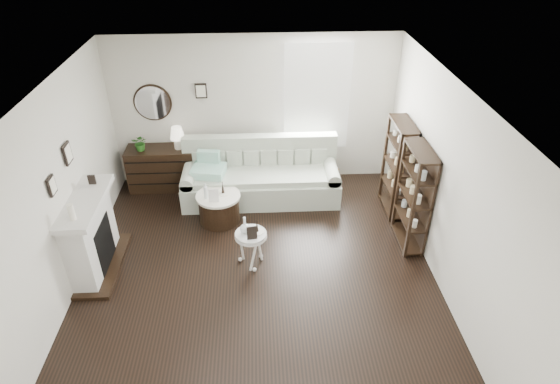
{
  "coord_description": "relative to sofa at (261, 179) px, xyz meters",
  "views": [
    {
      "loc": [
        0.05,
        -5.02,
        4.58
      ],
      "look_at": [
        0.36,
        0.8,
        0.87
      ],
      "focal_mm": 30.0,
      "sensor_mm": 36.0,
      "label": 1
    }
  ],
  "objects": [
    {
      "name": "room",
      "position": [
        0.65,
        0.62,
        1.25
      ],
      "size": [
        5.5,
        5.5,
        5.5
      ],
      "color": "black",
      "rests_on": "ground"
    },
    {
      "name": "fireplace",
      "position": [
        -2.4,
        -1.78,
        0.19
      ],
      "size": [
        0.5,
        1.4,
        1.84
      ],
      "color": "silver",
      "rests_on": "ground"
    },
    {
      "name": "shelf_unit_far",
      "position": [
        2.25,
        -0.53,
        0.45
      ],
      "size": [
        0.3,
        0.8,
        1.6
      ],
      "color": "black",
      "rests_on": "ground"
    },
    {
      "name": "shelf_unit_near",
      "position": [
        2.25,
        -1.43,
        0.45
      ],
      "size": [
        0.3,
        0.8,
        1.6
      ],
      "color": "black",
      "rests_on": "ground"
    },
    {
      "name": "sofa",
      "position": [
        0.0,
        0.0,
        0.0
      ],
      "size": [
        2.71,
        0.94,
        1.05
      ],
      "color": "#A5AE9B",
      "rests_on": "ground"
    },
    {
      "name": "quilt",
      "position": [
        -0.89,
        -0.14,
        0.26
      ],
      "size": [
        0.62,
        0.54,
        0.14
      ],
      "primitive_type": "cube",
      "rotation": [
        0.0,
        0.0,
        -0.17
      ],
      "color": "#217C5E",
      "rests_on": "sofa"
    },
    {
      "name": "suitcase",
      "position": [
        1.12,
        0.22,
        -0.15
      ],
      "size": [
        0.62,
        0.39,
        0.39
      ],
      "primitive_type": "cube",
      "rotation": [
        0.0,
        0.0,
        -0.35
      ],
      "color": "brown",
      "rests_on": "ground"
    },
    {
      "name": "dresser",
      "position": [
        -1.78,
        0.39,
        0.05
      ],
      "size": [
        1.19,
        0.51,
        0.79
      ],
      "color": "black",
      "rests_on": "ground"
    },
    {
      "name": "table_lamp",
      "position": [
        -1.43,
        0.39,
        0.65
      ],
      "size": [
        0.27,
        0.27,
        0.4
      ],
      "primitive_type": null,
      "rotation": [
        0.0,
        0.0,
        0.06
      ],
      "color": "silver",
      "rests_on": "dresser"
    },
    {
      "name": "potted_plant",
      "position": [
        -2.08,
        0.34,
        0.59
      ],
      "size": [
        0.28,
        0.25,
        0.3
      ],
      "primitive_type": "imported",
      "rotation": [
        0.0,
        0.0,
        -0.06
      ],
      "color": "#24601B",
      "rests_on": "dresser"
    },
    {
      "name": "drum_table",
      "position": [
        -0.7,
        -0.73,
        -0.1
      ],
      "size": [
        0.72,
        0.72,
        0.5
      ],
      "rotation": [
        0.0,
        0.0,
        0.12
      ],
      "color": "black",
      "rests_on": "ground"
    },
    {
      "name": "pedestal_table",
      "position": [
        -0.17,
        -1.84,
        0.16
      ],
      "size": [
        0.46,
        0.46,
        0.55
      ],
      "rotation": [
        0.0,
        0.0,
        0.21
      ],
      "color": "silver",
      "rests_on": "ground"
    },
    {
      "name": "eiffel_drum",
      "position": [
        -0.62,
        -0.68,
        0.25
      ],
      "size": [
        0.12,
        0.12,
        0.19
      ],
      "primitive_type": null,
      "rotation": [
        0.0,
        0.0,
        0.05
      ],
      "color": "black",
      "rests_on": "drum_table"
    },
    {
      "name": "bottle_drum",
      "position": [
        -0.88,
        -0.81,
        0.28
      ],
      "size": [
        0.06,
        0.06,
        0.27
      ],
      "primitive_type": "cylinder",
      "color": "silver",
      "rests_on": "drum_table"
    },
    {
      "name": "card_frame_drum",
      "position": [
        -0.75,
        -0.91,
        0.26
      ],
      "size": [
        0.16,
        0.06,
        0.21
      ],
      "primitive_type": "cube",
      "rotation": [
        -0.21,
        0.0,
        -0.03
      ],
      "color": "white",
      "rests_on": "drum_table"
    },
    {
      "name": "eiffel_ped",
      "position": [
        -0.08,
        -1.81,
        0.3
      ],
      "size": [
        0.12,
        0.12,
        0.19
      ],
      "primitive_type": null,
      "rotation": [
        0.0,
        0.0,
        -0.16
      ],
      "color": "black",
      "rests_on": "pedestal_table"
    },
    {
      "name": "flask_ped",
      "position": [
        -0.25,
        -1.82,
        0.34
      ],
      "size": [
        0.14,
        0.14,
        0.26
      ],
      "primitive_type": null,
      "color": "silver",
      "rests_on": "pedestal_table"
    },
    {
      "name": "card_frame_ped",
      "position": [
        -0.15,
        -1.96,
        0.3
      ],
      "size": [
        0.15,
        0.07,
        0.19
      ],
      "primitive_type": "cube",
      "rotation": [
        -0.21,
        0.0,
        0.14
      ],
      "color": "black",
      "rests_on": "pedestal_table"
    }
  ]
}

